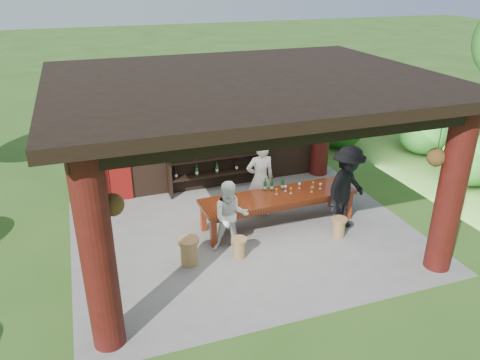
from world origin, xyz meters
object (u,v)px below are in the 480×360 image
object	(u,v)px
tasting_table	(278,200)
stool_near_right	(339,227)
stool_far_left	(189,251)
guest_man	(347,188)
host	(260,179)
guest_woman	(231,217)
stool_near_left	(239,247)
wine_shelf	(217,149)
napkin_basket	(231,201)

from	to	relation	value
tasting_table	stool_near_right	bearing A→B (deg)	-41.12
stool_far_left	guest_man	size ratio (longest dim) A/B	0.29
host	guest_woman	xyz separation A→B (m)	(-1.13, -1.22, -0.16)
guest_man	stool_near_right	bearing A→B (deg)	-161.78
stool_far_left	guest_woman	xyz separation A→B (m)	(0.96, 0.25, 0.47)
guest_woman	host	bearing A→B (deg)	57.67
tasting_table	stool_far_left	xyz separation A→B (m)	(-2.29, -0.89, -0.34)
tasting_table	stool_near_right	distance (m)	1.47
tasting_table	guest_woman	size ratio (longest dim) A/B	2.34
tasting_table	stool_near_left	world-z (taller)	tasting_table
tasting_table	host	xyz separation A→B (m)	(-0.21, 0.58, 0.29)
guest_woman	guest_man	xyz separation A→B (m)	(2.70, 0.02, 0.21)
tasting_table	guest_woman	bearing A→B (deg)	-154.49
stool_near_left	host	size ratio (longest dim) A/B	0.23
host	guest_man	world-z (taller)	guest_man
wine_shelf	guest_woman	xyz separation A→B (m)	(-0.57, -2.91, -0.37)
stool_far_left	host	size ratio (longest dim) A/B	0.31
tasting_table	stool_near_right	xyz separation A→B (m)	(1.06, -0.93, -0.40)
stool_near_right	napkin_basket	size ratio (longest dim) A/B	1.70
tasting_table	host	world-z (taller)	host
tasting_table	napkin_basket	bearing A→B (deg)	-176.73
guest_woman	napkin_basket	distance (m)	0.61
host	napkin_basket	xyz separation A→B (m)	(-0.94, -0.65, -0.11)
guest_woman	stool_far_left	bearing A→B (deg)	-154.97
stool_near_left	wine_shelf	bearing A→B (deg)	81.15
stool_far_left	guest_man	distance (m)	3.73
napkin_basket	guest_woman	bearing A→B (deg)	-108.50
tasting_table	stool_near_left	distance (m)	1.66
stool_near_left	guest_man	distance (m)	2.76
stool_near_left	guest_woman	distance (m)	0.64
stool_near_right	napkin_basket	distance (m)	2.44
napkin_basket	stool_far_left	bearing A→B (deg)	-144.35
wine_shelf	guest_man	distance (m)	3.59
tasting_table	guest_man	xyz separation A→B (m)	(1.36, -0.62, 0.34)
guest_man	host	bearing A→B (deg)	114.88
tasting_table	guest_man	size ratio (longest dim) A/B	1.84
stool_far_left	host	distance (m)	2.63
stool_far_left	guest_woman	distance (m)	1.09
guest_woman	tasting_table	bearing A→B (deg)	35.86
wine_shelf	napkin_basket	distance (m)	2.39
guest_man	tasting_table	bearing A→B (deg)	127.82
wine_shelf	guest_woman	world-z (taller)	wine_shelf
stool_near_left	stool_near_right	size ratio (longest dim) A/B	0.96
tasting_table	stool_far_left	distance (m)	2.48
stool_far_left	napkin_basket	bearing A→B (deg)	35.65
wine_shelf	stool_near_right	xyz separation A→B (m)	(1.83, -3.20, -0.91)
stool_far_left	napkin_basket	xyz separation A→B (m)	(1.15, 0.82, 0.52)
napkin_basket	stool_near_left	bearing A→B (deg)	-97.71
stool_near_right	napkin_basket	bearing A→B (deg)	158.66
napkin_basket	host	bearing A→B (deg)	34.78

